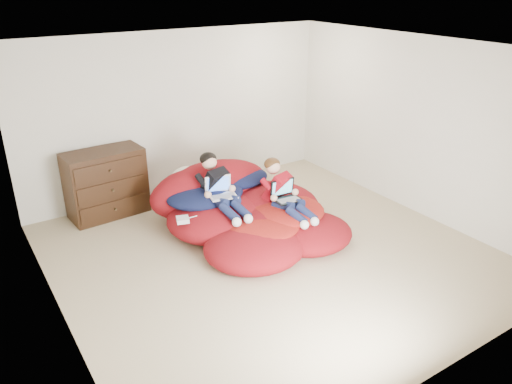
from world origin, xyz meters
name	(u,v)px	position (x,y,z in m)	size (l,w,h in m)	color
room_shell	(270,238)	(0.00, 0.00, 0.22)	(5.10, 5.10, 2.77)	tan
dresser	(106,183)	(-1.34, 2.21, 0.49)	(1.12, 0.64, 0.97)	#301C0D
beanbag_pile	(246,212)	(0.09, 0.73, 0.26)	(2.27, 2.35, 0.89)	maroon
cream_pillow	(187,177)	(-0.41, 1.49, 0.62)	(0.49, 0.31, 0.31)	silver
older_boy	(218,185)	(-0.24, 0.86, 0.69)	(0.38, 1.03, 0.70)	black
younger_boy	(283,189)	(0.48, 0.42, 0.62)	(0.38, 1.00, 0.67)	#A40E1B
laptop_white	(221,191)	(-0.24, 0.80, 0.63)	(0.39, 0.35, 0.26)	silver
laptop_black	(285,194)	(0.48, 0.36, 0.57)	(0.37, 0.30, 0.26)	black
power_adapter	(183,220)	(-0.86, 0.69, 0.42)	(0.15, 0.15, 0.06)	silver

